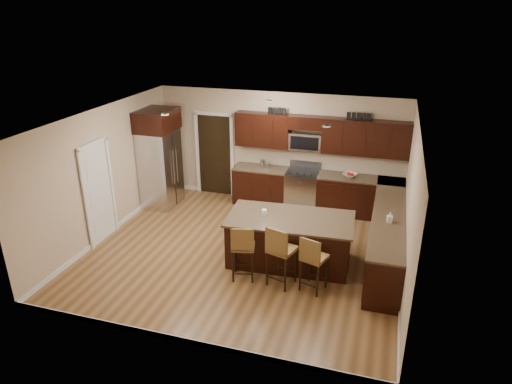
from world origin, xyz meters
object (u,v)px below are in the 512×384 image
(stool_left, at_px, (243,246))
(range, at_px, (302,189))
(refrigerator, at_px, (160,158))
(island, at_px, (290,241))
(stool_mid, at_px, (280,250))
(stool_right, at_px, (313,258))

(stool_left, bearing_deg, range, 69.98)
(stool_left, xyz_separation_m, refrigerator, (-2.92, 2.56, 0.54))
(island, distance_m, stool_mid, 0.89)
(island, relative_size, stool_mid, 2.10)
(stool_right, bearing_deg, refrigerator, 166.38)
(range, relative_size, island, 0.46)
(island, xyz_separation_m, stool_mid, (0.02, -0.84, 0.28))
(range, relative_size, stool_left, 1.04)
(range, bearing_deg, stool_right, -75.81)
(refrigerator, bearing_deg, range, 13.41)
(stool_left, relative_size, stool_mid, 0.94)
(stool_mid, xyz_separation_m, refrigerator, (-3.58, 2.57, 0.49))
(island, height_order, stool_right, stool_right)
(range, distance_m, stool_right, 3.46)
(stool_left, xyz_separation_m, stool_mid, (0.67, -0.00, 0.05))
(range, bearing_deg, stool_left, -96.48)
(stool_mid, bearing_deg, stool_right, 17.90)
(range, height_order, stool_mid, stool_mid)
(stool_mid, xyz_separation_m, stool_right, (0.56, 0.01, -0.06))
(stool_left, distance_m, refrigerator, 3.92)
(stool_mid, bearing_deg, stool_left, -162.99)
(refrigerator, bearing_deg, stool_right, -31.70)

